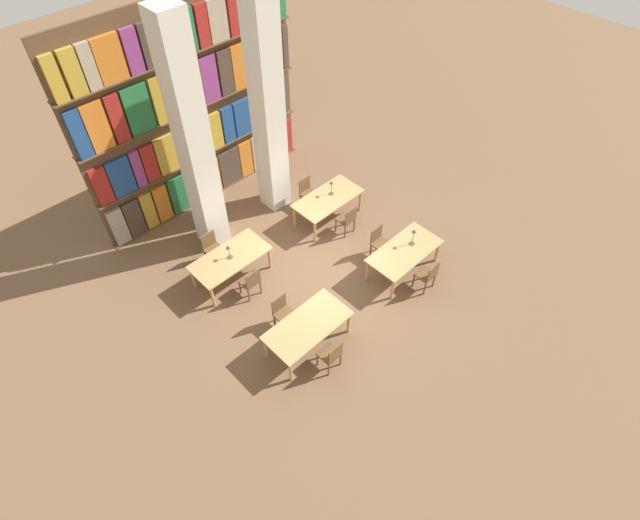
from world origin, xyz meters
The scene contains 19 objects.
ground_plane centered at (0.00, 0.00, 0.00)m, with size 40.00×40.00×0.00m, color brown.
bookshelf_bank centered at (0.00, 4.41, 2.62)m, with size 6.31×0.35×5.50m.
pillar_left centered at (-1.07, 2.80, 3.00)m, with size 0.63×0.63×6.00m.
pillar_center centered at (1.07, 2.80, 3.00)m, with size 0.63×0.63×6.00m.
reading_table_0 centered at (-1.53, -1.33, 0.65)m, with size 1.90×0.96×0.73m.
chair_0 centered at (-1.57, -2.09, 0.49)m, with size 0.42×0.40×0.89m.
chair_1 centered at (-1.57, -0.56, 0.49)m, with size 0.42×0.40×0.89m.
reading_table_1 centered at (1.65, -1.38, 0.65)m, with size 1.90×0.96×0.73m.
chair_2 centered at (1.62, -2.15, 0.49)m, with size 0.42×0.40×0.89m.
chair_3 centered at (1.62, -0.62, 0.49)m, with size 0.42×0.40×0.89m.
desk_lamp_0 centered at (1.94, -1.36, 1.04)m, with size 0.14×0.14×0.47m.
reading_table_2 centered at (-1.53, 1.39, 0.65)m, with size 1.90×0.96×0.73m.
chair_4 centered at (-1.54, 0.63, 0.49)m, with size 0.42×0.40×0.89m.
chair_5 centered at (-1.54, 2.15, 0.49)m, with size 0.42×0.40×0.89m.
desk_lamp_1 centered at (-1.52, 1.38, 0.99)m, with size 0.14×0.14×0.39m.
reading_table_3 centered at (1.67, 1.28, 0.65)m, with size 1.90×0.96×0.73m.
chair_6 centered at (1.63, 0.52, 0.49)m, with size 0.42×0.40×0.89m.
chair_7 centered at (1.63, 2.05, 0.49)m, with size 0.42×0.40×0.89m.
desk_lamp_2 centered at (1.85, 1.33, 1.01)m, with size 0.14×0.14×0.43m.
Camera 1 is at (-5.56, -5.85, 9.55)m, focal length 28.00 mm.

